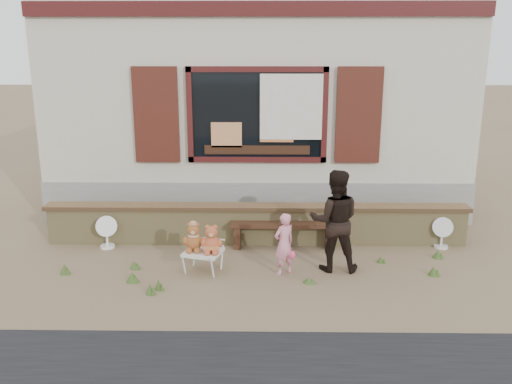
{
  "coord_description": "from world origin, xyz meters",
  "views": [
    {
      "loc": [
        0.12,
        -7.69,
        3.24
      ],
      "look_at": [
        0.0,
        0.6,
        1.0
      ],
      "focal_mm": 38.0,
      "sensor_mm": 36.0,
      "label": 1
    }
  ],
  "objects_px": {
    "bench": "(283,228)",
    "folding_chair": "(203,253)",
    "child": "(284,244)",
    "adult": "(335,221)",
    "teddy_bear_left": "(194,236)",
    "teddy_bear_right": "(212,238)"
  },
  "relations": [
    {
      "from": "bench",
      "to": "folding_chair",
      "type": "relative_size",
      "value": 2.75
    },
    {
      "from": "folding_chair",
      "to": "child",
      "type": "height_order",
      "value": "child"
    },
    {
      "from": "folding_chair",
      "to": "teddy_bear_right",
      "type": "height_order",
      "value": "teddy_bear_right"
    },
    {
      "from": "teddy_bear_left",
      "to": "teddy_bear_right",
      "type": "xyz_separation_m",
      "value": [
        0.27,
        -0.07,
        -0.0
      ]
    },
    {
      "from": "bench",
      "to": "child",
      "type": "height_order",
      "value": "child"
    },
    {
      "from": "bench",
      "to": "teddy_bear_right",
      "type": "distance_m",
      "value": 1.54
    },
    {
      "from": "bench",
      "to": "child",
      "type": "distance_m",
      "value": 1.11
    },
    {
      "from": "folding_chair",
      "to": "child",
      "type": "distance_m",
      "value": 1.2
    },
    {
      "from": "bench",
      "to": "folding_chair",
      "type": "bearing_deg",
      "value": -139.62
    },
    {
      "from": "bench",
      "to": "teddy_bear_left",
      "type": "distance_m",
      "value": 1.69
    },
    {
      "from": "teddy_bear_left",
      "to": "teddy_bear_right",
      "type": "relative_size",
      "value": 1.02
    },
    {
      "from": "teddy_bear_left",
      "to": "adult",
      "type": "height_order",
      "value": "adult"
    },
    {
      "from": "teddy_bear_right",
      "to": "child",
      "type": "bearing_deg",
      "value": 14.16
    },
    {
      "from": "teddy_bear_right",
      "to": "bench",
      "type": "bearing_deg",
      "value": 60.31
    },
    {
      "from": "teddy_bear_right",
      "to": "child",
      "type": "xyz_separation_m",
      "value": [
        1.05,
        -0.02,
        -0.07
      ]
    },
    {
      "from": "bench",
      "to": "adult",
      "type": "xyz_separation_m",
      "value": [
        0.72,
        -0.92,
        0.44
      ]
    },
    {
      "from": "adult",
      "to": "folding_chair",
      "type": "bearing_deg",
      "value": 6.96
    },
    {
      "from": "bench",
      "to": "teddy_bear_left",
      "type": "relative_size",
      "value": 3.96
    },
    {
      "from": "bench",
      "to": "folding_chair",
      "type": "height_order",
      "value": "bench"
    },
    {
      "from": "teddy_bear_left",
      "to": "adult",
      "type": "distance_m",
      "value": 2.08
    },
    {
      "from": "bench",
      "to": "adult",
      "type": "bearing_deg",
      "value": -51.97
    },
    {
      "from": "child",
      "to": "adult",
      "type": "bearing_deg",
      "value": 159.21
    }
  ]
}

